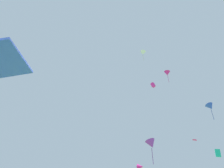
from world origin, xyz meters
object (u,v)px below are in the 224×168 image
distant_kite_purple_mid_left (151,144)px  distant_kite_blue_high_left (210,107)px  distant_kite_magenta_low_right (167,73)px  distant_kite_magenta_overhead_distant (153,85)px  distant_kite_teal_low_left (218,153)px  distant_kite_magenta_high_right (195,140)px  distant_kite_white_far_center (143,53)px

distant_kite_purple_mid_left → distant_kite_blue_high_left: distant_kite_blue_high_left is taller
distant_kite_magenta_low_right → distant_kite_magenta_overhead_distant: distant_kite_magenta_low_right is taller
distant_kite_teal_low_left → distant_kite_magenta_high_right: bearing=123.0°
distant_kite_magenta_high_right → distant_kite_purple_mid_left: distant_kite_magenta_high_right is taller
distant_kite_teal_low_left → distant_kite_magenta_overhead_distant: (-9.47, 4.83, 15.50)m
distant_kite_blue_high_left → distant_kite_magenta_overhead_distant: bearing=162.7°
distant_kite_purple_mid_left → distant_kite_magenta_low_right: 20.50m
distant_kite_magenta_overhead_distant → distant_kite_magenta_high_right: bearing=6.4°
distant_kite_teal_low_left → distant_kite_magenta_low_right: distant_kite_magenta_low_right is taller
distant_kite_blue_high_left → distant_kite_white_far_center: distant_kite_white_far_center is taller
distant_kite_blue_high_left → distant_kite_magenta_low_right: size_ratio=0.98×
distant_kite_magenta_high_right → distant_kite_white_far_center: bearing=-99.5°
distant_kite_blue_high_left → distant_kite_white_far_center: (-6.28, -9.12, 7.77)m
distant_kite_blue_high_left → distant_kite_purple_mid_left: bearing=-128.6°
distant_kite_blue_high_left → distant_kite_magenta_overhead_distant: size_ratio=2.29×
distant_kite_magenta_high_right → distant_kite_purple_mid_left: bearing=-102.2°
distant_kite_blue_high_left → distant_kite_magenta_overhead_distant: 13.56m
distant_kite_teal_low_left → distant_kite_blue_high_left: 7.15m
distant_kite_magenta_low_right → distant_kite_white_far_center: distant_kite_magenta_low_right is taller
distant_kite_purple_mid_left → distant_kite_teal_low_left: distant_kite_purple_mid_left is taller
distant_kite_purple_mid_left → distant_kite_teal_low_left: size_ratio=2.99×
distant_kite_teal_low_left → distant_kite_purple_mid_left: bearing=-132.6°
distant_kite_blue_high_left → distant_kite_magenta_overhead_distant: distant_kite_magenta_overhead_distant is taller
distant_kite_magenta_overhead_distant → distant_kite_white_far_center: bearing=-73.0°
distant_kite_purple_mid_left → distant_kite_blue_high_left: bearing=51.4°
distant_kite_purple_mid_left → distant_kite_blue_high_left: 12.45m
distant_kite_blue_high_left → distant_kite_white_far_center: size_ratio=1.42×
distant_kite_teal_low_left → distant_kite_blue_high_left: size_ratio=0.37×
distant_kite_magenta_low_right → distant_kite_magenta_overhead_distant: size_ratio=2.34×
distant_kite_purple_mid_left → distant_kite_teal_low_left: bearing=47.4°
distant_kite_purple_mid_left → distant_kite_white_far_center: bearing=-52.3°
distant_kite_magenta_high_right → distant_kite_white_far_center: 17.53m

